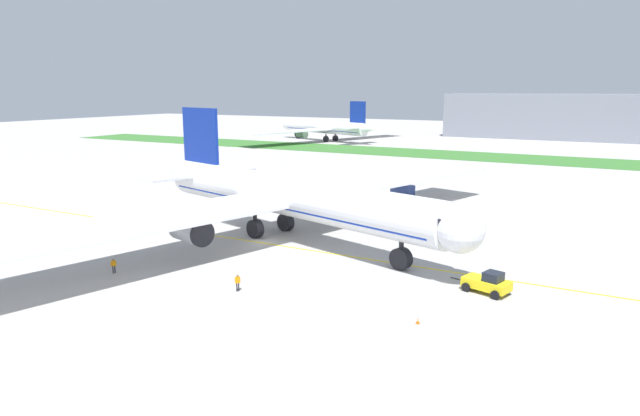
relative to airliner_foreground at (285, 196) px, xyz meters
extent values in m
plane|color=#ADAAA5|center=(-1.46, -3.37, -5.77)|extent=(600.00, 600.00, 0.00)
cube|color=yellow|center=(-1.46, -3.62, -5.77)|extent=(280.00, 0.36, 0.01)
cube|color=#38722D|center=(-1.46, 108.67, -5.72)|extent=(320.00, 24.00, 0.10)
cylinder|color=white|center=(0.89, -0.26, 0.16)|extent=(48.25, 18.70, 5.27)
cube|color=navy|center=(0.89, -0.26, -0.77)|extent=(46.26, 17.75, 0.63)
sphere|color=white|center=(25.67, -7.48, 0.16)|extent=(5.01, 5.01, 5.01)
cone|color=white|center=(-24.77, 7.22, 0.55)|extent=(6.82, 5.92, 4.48)
cube|color=navy|center=(-18.75, 5.47, 7.01)|extent=(8.57, 2.96, 8.43)
cube|color=white|center=(-18.21, 10.80, 0.95)|extent=(7.51, 9.60, 0.37)
cube|color=white|center=(-21.16, 0.68, 0.95)|extent=(7.51, 9.60, 0.37)
cube|color=white|center=(5.43, 24.00, -0.50)|extent=(22.56, 45.10, 0.42)
cube|color=white|center=(-8.32, -23.16, -0.50)|extent=(22.56, 45.10, 0.42)
cylinder|color=#B7BABF|center=(4.07, 14.12, -2.10)|extent=(5.62, 4.19, 2.90)
cylinder|color=black|center=(6.47, 13.42, -2.10)|extent=(1.27, 3.04, 3.04)
cylinder|color=#B7BABF|center=(-4.16, -14.09, -2.10)|extent=(5.62, 4.19, 2.90)
cylinder|color=black|center=(-1.75, -14.79, -2.10)|extent=(1.27, 3.04, 3.04)
cylinder|color=black|center=(18.66, -5.44, -3.50)|extent=(0.55, 0.55, 2.04)
cylinder|color=black|center=(18.66, -5.44, -4.52)|extent=(2.72, 1.78, 2.50)
cylinder|color=black|center=(-2.08, 3.49, -3.50)|extent=(0.55, 0.55, 2.04)
cylinder|color=black|center=(-2.08, 3.49, -4.52)|extent=(2.72, 1.78, 2.50)
cylinder|color=black|center=(-3.63, -1.83, -3.50)|extent=(0.55, 0.55, 2.04)
cylinder|color=black|center=(-3.63, -1.83, -4.52)|extent=(2.72, 1.78, 2.50)
cube|color=black|center=(24.91, -7.26, 0.81)|extent=(2.88, 4.31, 0.95)
sphere|color=black|center=(-16.16, 7.40, 0.63)|extent=(0.37, 0.37, 0.37)
sphere|color=black|center=(-12.21, 6.25, 0.63)|extent=(0.37, 0.37, 0.37)
sphere|color=black|center=(-8.26, 5.10, 0.63)|extent=(0.37, 0.37, 0.37)
sphere|color=black|center=(-4.31, 3.95, 0.63)|extent=(0.37, 0.37, 0.37)
sphere|color=black|center=(-0.36, 2.80, 0.63)|extent=(0.37, 0.37, 0.37)
sphere|color=black|center=(3.59, 1.64, 0.63)|extent=(0.37, 0.37, 0.37)
sphere|color=black|center=(7.54, 0.49, 0.63)|extent=(0.37, 0.37, 0.37)
sphere|color=black|center=(11.49, -0.66, 0.63)|extent=(0.37, 0.37, 0.37)
sphere|color=black|center=(15.44, -1.81, 0.63)|extent=(0.37, 0.37, 0.37)
sphere|color=black|center=(19.39, -2.96, 0.63)|extent=(0.37, 0.37, 0.37)
cube|color=yellow|center=(28.74, -8.38, -4.87)|extent=(4.94, 3.38, 0.91)
cube|color=black|center=(29.39, -8.57, -3.96)|extent=(2.03, 2.07, 0.90)
cylinder|color=black|center=(25.72, -7.50, -5.17)|extent=(1.76, 0.62, 0.12)
cylinder|color=black|center=(26.92, -9.00, -5.32)|extent=(0.96, 0.59, 0.90)
cylinder|color=black|center=(27.54, -6.88, -5.32)|extent=(0.96, 0.59, 0.90)
cylinder|color=black|center=(29.94, -9.88, -5.32)|extent=(0.96, 0.59, 0.90)
cylinder|color=black|center=(30.56, -7.76, -5.32)|extent=(0.96, 0.59, 0.90)
cylinder|color=black|center=(6.92, -19.78, -5.33)|extent=(0.13, 0.13, 0.88)
cylinder|color=orange|center=(6.98, -19.64, -4.61)|extent=(0.10, 0.10, 0.56)
cylinder|color=black|center=(6.83, -19.96, -5.33)|extent=(0.13, 0.13, 0.88)
cylinder|color=orange|center=(6.76, -20.10, -4.61)|extent=(0.10, 0.10, 0.56)
cube|color=orange|center=(6.87, -19.87, -4.58)|extent=(0.43, 0.53, 0.62)
sphere|color=#8C6647|center=(6.87, -19.87, -4.14)|extent=(0.24, 0.24, 0.24)
cylinder|color=black|center=(-8.43, -21.70, -5.36)|extent=(0.12, 0.12, 0.83)
cylinder|color=orange|center=(-8.33, -21.59, -4.68)|extent=(0.10, 0.10, 0.53)
cylinder|color=black|center=(-8.57, -21.84, -5.36)|extent=(0.12, 0.12, 0.83)
cylinder|color=orange|center=(-8.67, -21.94, -4.68)|extent=(0.10, 0.10, 0.53)
cube|color=orange|center=(-8.50, -21.77, -4.65)|extent=(0.48, 0.48, 0.59)
sphere|color=#8C6647|center=(-8.50, -21.77, -4.23)|extent=(0.23, 0.23, 0.23)
cube|color=#F2590C|center=(-21.46, -17.90, -5.76)|extent=(0.36, 0.36, 0.03)
cone|color=#F2590C|center=(-21.46, -17.90, -5.47)|extent=(0.28, 0.28, 0.55)
cylinder|color=white|center=(-21.46, -17.90, -5.44)|extent=(0.17, 0.17, 0.06)
cube|color=#F2590C|center=(25.31, -18.92, -5.76)|extent=(0.36, 0.36, 0.03)
cone|color=#F2590C|center=(25.31, -18.92, -5.47)|extent=(0.28, 0.28, 0.55)
cylinder|color=white|center=(25.31, -18.92, -5.44)|extent=(0.17, 0.17, 0.06)
cube|color=#33478C|center=(4.61, 33.84, -4.20)|extent=(3.81, 3.12, 2.24)
cube|color=#33478C|center=(2.67, 34.64, -4.38)|extent=(1.92, 2.28, 1.89)
cube|color=#263347|center=(2.12, 34.87, -4.00)|extent=(0.72, 1.60, 0.83)
cylinder|color=black|center=(2.28, 33.71, -5.32)|extent=(0.95, 0.62, 0.90)
cylinder|color=black|center=(3.05, 35.58, -5.32)|extent=(0.95, 0.62, 0.90)
cylinder|color=black|center=(4.98, 32.59, -5.32)|extent=(0.95, 0.62, 0.90)
cylinder|color=black|center=(5.75, 34.46, -5.32)|extent=(0.95, 0.62, 0.90)
cylinder|color=white|center=(-64.73, 132.56, -0.36)|extent=(40.95, 17.75, 4.82)
cube|color=navy|center=(-64.73, 132.56, -1.20)|extent=(39.25, 16.86, 0.58)
sphere|color=white|center=(-85.70, 139.57, -0.36)|extent=(4.57, 4.57, 4.57)
cone|color=white|center=(-42.96, 125.28, 0.00)|extent=(6.32, 5.56, 4.09)
cube|color=navy|center=(-48.17, 127.02, 5.90)|extent=(7.25, 2.83, 7.70)
cube|color=white|center=(-48.91, 122.19, 0.37)|extent=(6.78, 8.76, 0.34)
cube|color=white|center=(-45.86, 131.32, 0.37)|extent=(6.78, 8.76, 0.34)
cube|color=white|center=(-69.46, 111.87, -0.96)|extent=(20.54, 38.38, 0.39)
cube|color=white|center=(-56.06, 151.92, -0.96)|extent=(20.54, 38.38, 0.39)
cylinder|color=#B7BABF|center=(-67.97, 120.25, -2.42)|extent=(5.18, 3.96, 2.65)
cylinder|color=black|center=(-70.14, 120.98, -2.42)|extent=(1.26, 2.76, 2.78)
cylinder|color=#B7BABF|center=(-59.91, 144.33, -2.42)|extent=(5.18, 3.96, 2.65)
cylinder|color=black|center=(-62.08, 145.06, -2.42)|extent=(1.26, 2.76, 2.78)
cylinder|color=black|center=(-79.71, 137.57, -3.70)|extent=(0.50, 0.50, 1.87)
cylinder|color=black|center=(-79.71, 137.57, -4.63)|extent=(2.50, 1.70, 2.29)
cylinder|color=black|center=(-62.38, 129.10, -3.70)|extent=(0.50, 0.50, 1.87)
cylinder|color=black|center=(-62.38, 129.10, -4.63)|extent=(2.50, 1.70, 2.29)
cylinder|color=black|center=(-60.77, 133.90, -3.70)|extent=(0.50, 0.50, 1.87)
cylinder|color=black|center=(-60.77, 133.90, -4.63)|extent=(2.50, 1.70, 2.29)
cube|color=gray|center=(31.38, 185.57, 3.23)|extent=(123.91, 20.00, 18.00)
camera|label=1|loc=(39.75, -63.04, 13.99)|focal=31.79mm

